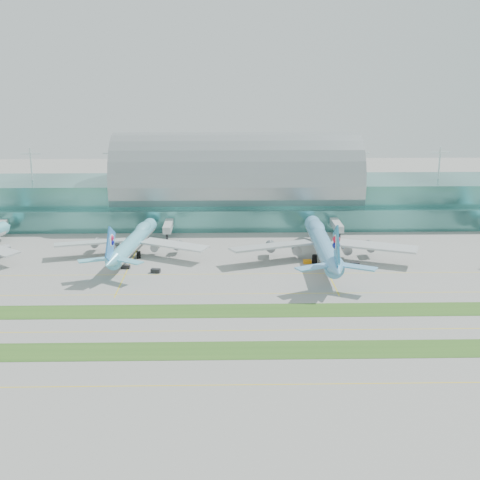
{
  "coord_description": "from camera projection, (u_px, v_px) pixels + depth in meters",
  "views": [
    {
      "loc": [
        -5.58,
        -195.14,
        75.33
      ],
      "look_at": [
        0.0,
        55.0,
        9.0
      ],
      "focal_mm": 50.0,
      "sensor_mm": 36.0,
      "label": 1
    }
  ],
  "objects": [
    {
      "name": "taxiline_c",
      "position": [
        242.0,
        294.0,
        225.39
      ],
      "size": [
        420.0,
        0.35,
        0.01
      ],
      "primitive_type": "cube",
      "color": "yellow",
      "rests_on": "ground"
    },
    {
      "name": "airliner_b",
      "position": [
        134.0,
        241.0,
        269.22
      ],
      "size": [
        63.12,
        72.12,
        19.86
      ],
      "rotation": [
        0.0,
        0.0,
        -0.12
      ],
      "color": "#66C7E2",
      "rests_on": "ground"
    },
    {
      "name": "gse_e",
      "position": [
        307.0,
        262.0,
        259.43
      ],
      "size": [
        3.3,
        2.14,
        1.49
      ],
      "primitive_type": "cube",
      "rotation": [
        0.0,
        0.0,
        0.14
      ],
      "color": "orange",
      "rests_on": "ground"
    },
    {
      "name": "terminal",
      "position": [
        237.0,
        191.0,
        328.82
      ],
      "size": [
        340.0,
        69.1,
        36.0
      ],
      "color": "#3D7A75",
      "rests_on": "ground"
    },
    {
      "name": "grass_strip_near",
      "position": [
        247.0,
        350.0,
        180.93
      ],
      "size": [
        420.0,
        12.0,
        0.08
      ],
      "primitive_type": "cube",
      "color": "#2D591E",
      "rests_on": "ground"
    },
    {
      "name": "airliner_c",
      "position": [
        322.0,
        242.0,
        262.73
      ],
      "size": [
        74.08,
        83.96,
        23.14
      ],
      "rotation": [
        0.0,
        0.0,
        -0.02
      ],
      "color": "#64ABDE",
      "rests_on": "ground"
    },
    {
      "name": "gse_d",
      "position": [
        156.0,
        271.0,
        247.99
      ],
      "size": [
        3.72,
        2.52,
        1.5
      ],
      "primitive_type": "cube",
      "rotation": [
        0.0,
        0.0,
        -0.19
      ],
      "color": "black",
      "rests_on": "ground"
    },
    {
      "name": "ground",
      "position": [
        244.0,
        313.0,
        208.0
      ],
      "size": [
        700.0,
        700.0,
        0.0
      ],
      "primitive_type": "plane",
      "color": "gray",
      "rests_on": "ground"
    },
    {
      "name": "gse_c",
      "position": [
        125.0,
        267.0,
        253.07
      ],
      "size": [
        3.63,
        2.08,
        1.34
      ],
      "primitive_type": "cube",
      "rotation": [
        0.0,
        0.0,
        -0.13
      ],
      "color": "black",
      "rests_on": "ground"
    },
    {
      "name": "taxiline_a",
      "position": [
        249.0,
        385.0,
        161.61
      ],
      "size": [
        420.0,
        0.35,
        0.01
      ],
      "primitive_type": "cube",
      "color": "yellow",
      "rests_on": "ground"
    },
    {
      "name": "taxiline_b",
      "position": [
        245.0,
        330.0,
        194.47
      ],
      "size": [
        420.0,
        0.35,
        0.01
      ],
      "primitive_type": "cube",
      "color": "yellow",
      "rests_on": "ground"
    },
    {
      "name": "taxiline_d",
      "position": [
        241.0,
        274.0,
        246.65
      ],
      "size": [
        420.0,
        0.35,
        0.01
      ],
      "primitive_type": "cube",
      "color": "yellow",
      "rests_on": "ground"
    },
    {
      "name": "gse_f",
      "position": [
        355.0,
        264.0,
        256.01
      ],
      "size": [
        4.11,
        2.74,
        1.6
      ],
      "primitive_type": "cube",
      "rotation": [
        0.0,
        0.0,
        -0.21
      ],
      "color": "black",
      "rests_on": "ground"
    },
    {
      "name": "grass_strip_far",
      "position": [
        244.0,
        311.0,
        209.92
      ],
      "size": [
        420.0,
        12.0,
        0.08
      ],
      "primitive_type": "cube",
      "color": "#2D591E",
      "rests_on": "ground"
    }
  ]
}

